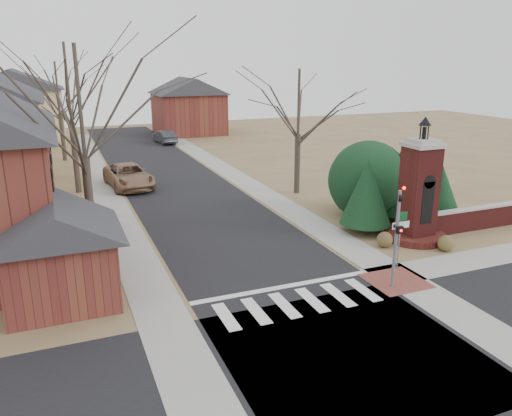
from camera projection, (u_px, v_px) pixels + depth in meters
name	position (u px, v px, depth m)	size (l,w,h in m)	color
ground	(308.00, 312.00, 18.91)	(120.00, 120.00, 0.00)	brown
main_street	(175.00, 183.00, 38.44)	(8.00, 70.00, 0.01)	black
cross_street	(351.00, 353.00, 16.24)	(120.00, 8.00, 0.01)	black
crosswalk_zone	(298.00, 303.00, 19.61)	(8.00, 2.20, 0.02)	silver
stop_bar	(282.00, 287.00, 20.95)	(8.00, 0.35, 0.02)	silver
sidewalk_right_main	(238.00, 178.00, 40.31)	(2.00, 60.00, 0.02)	gray
sidewalk_left	(105.00, 190.00, 36.57)	(2.00, 60.00, 0.02)	gray
curb_apron	(396.00, 281.00, 21.52)	(2.40, 2.40, 0.02)	brown
traffic_signal_pole	(397.00, 229.00, 20.22)	(0.28, 0.41, 4.50)	slate
sign_post	(400.00, 229.00, 22.12)	(0.90, 0.07, 2.75)	slate
brick_gate_monument	(418.00, 200.00, 25.95)	(3.20, 3.20, 6.47)	maroon
brick_garden_wall	(480.00, 218.00, 28.01)	(7.50, 0.50, 1.30)	maroon
garage_left	(59.00, 248.00, 19.19)	(4.80, 4.80, 4.29)	brown
house_distant_left	(14.00, 105.00, 55.99)	(10.80, 8.80, 8.53)	#D6B88E
house_distant_right	(188.00, 105.00, 63.35)	(8.80, 8.80, 7.30)	brown
evergreen_near	(367.00, 192.00, 27.05)	(2.80, 2.80, 4.10)	#473D33
evergreen_mid	(403.00, 176.00, 29.22)	(3.40, 3.40, 4.70)	#473D33
evergreen_far	(441.00, 189.00, 29.25)	(2.40, 2.40, 3.30)	#473D33
evergreen_mass	(368.00, 177.00, 29.89)	(4.80, 4.80, 4.80)	black
bare_tree_0	(79.00, 94.00, 22.18)	(8.05, 8.05, 11.15)	#473D33
bare_tree_1	(67.00, 77.00, 33.62)	(8.40, 8.40, 11.64)	#473D33
bare_tree_2	(57.00, 84.00, 45.28)	(7.35, 7.35, 10.19)	#473D33
bare_tree_3	(299.00, 98.00, 33.89)	(7.00, 7.00, 9.70)	#473D33
pickup_truck	(129.00, 176.00, 37.16)	(2.82, 6.13, 1.70)	#906A4E
distant_car	(165.00, 137.00, 56.62)	(1.58, 4.52, 1.49)	#34363C
dry_shrub_left	(385.00, 240.00, 25.32)	(0.81, 0.81, 0.81)	brown
dry_shrub_right	(446.00, 243.00, 24.79)	(0.82, 0.82, 0.82)	brown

